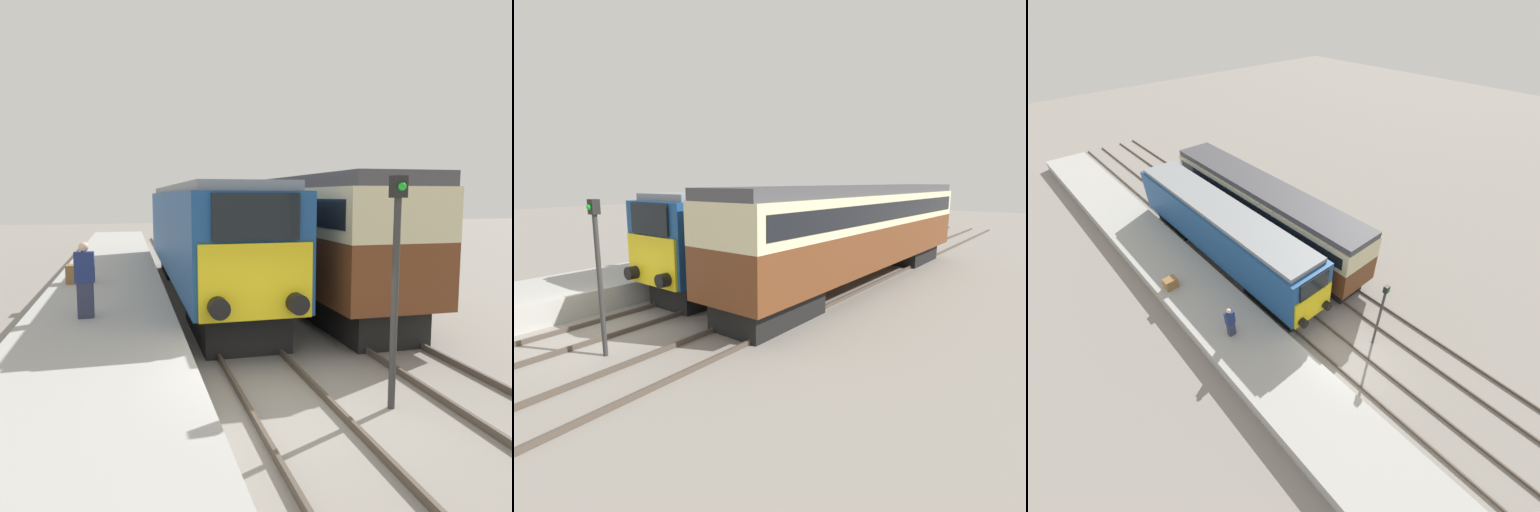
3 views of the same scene
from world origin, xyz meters
TOP-DOWN VIEW (x-y plane):
  - ground_plane at (0.00, 0.00)m, footprint 120.00×120.00m
  - platform_left at (-3.30, 8.00)m, footprint 3.50×50.00m
  - rails_near_track at (0.00, 5.00)m, footprint 1.51×60.00m
  - rails_far_track at (3.40, 5.00)m, footprint 1.50×60.00m
  - locomotive at (0.00, 10.28)m, footprint 2.70×16.30m
  - passenger_carriage at (3.40, 10.47)m, footprint 2.75×16.80m
  - person_on_platform at (-3.60, 4.30)m, footprint 0.44×0.26m
  - signal_post at (1.70, -0.35)m, footprint 0.24×0.28m
  - luggage_crate at (-4.23, 9.29)m, footprint 0.70×0.56m

SIDE VIEW (x-z plane):
  - ground_plane at x=0.00m, z-range 0.00..0.00m
  - rails_near_track at x=0.00m, z-range 0.00..0.14m
  - rails_far_track at x=3.40m, z-range 0.00..0.14m
  - platform_left at x=-3.30m, z-range 0.00..0.80m
  - luggage_crate at x=-4.23m, z-range 0.80..1.40m
  - person_on_platform at x=-3.60m, z-range 0.80..2.58m
  - locomotive at x=0.00m, z-range 0.26..4.24m
  - signal_post at x=1.70m, z-range 0.37..4.33m
  - passenger_carriage at x=3.40m, z-range 0.43..4.63m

